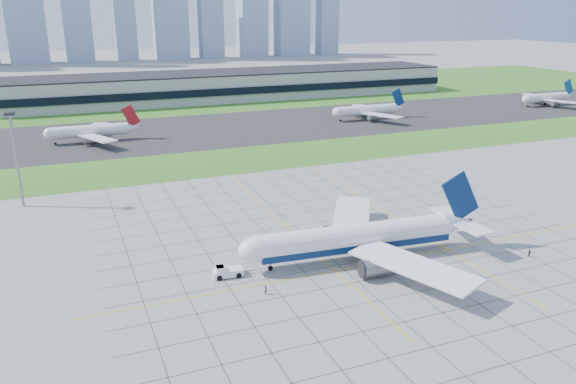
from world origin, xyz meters
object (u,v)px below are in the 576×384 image
airliner (357,238)px  crew_far (530,253)px  distant_jet_2 (367,110)px  distant_jet_1 (91,131)px  pushback_tug (226,272)px  crew_near (266,290)px  light_mast (15,148)px  distant_jet_3 (547,98)px

airliner → crew_far: bearing=-16.3°
distant_jet_2 → distant_jet_1: bearing=-179.7°
airliner → pushback_tug: bearing=-179.9°
crew_near → crew_far: 58.29m
distant_jet_1 → crew_near: bearing=-81.8°
crew_near → crew_far: crew_near is taller
pushback_tug → crew_near: pushback_tug is taller
crew_near → crew_far: (57.99, -5.89, -0.03)m
airliner → crew_near: bearing=-157.4°
light_mast → airliner: 92.96m
distant_jet_1 → distant_jet_2: same height
crew_far → distant_jet_3: size_ratio=0.04×
crew_far → distant_jet_3: bearing=64.0°
distant_jet_1 → distant_jet_2: 126.47m
crew_near → distant_jet_3: 260.38m
airliner → distant_jet_2: bearing=64.1°
airliner → crew_near: (-23.34, -7.51, -3.84)m
crew_far → pushback_tug: bearing=-173.3°
airliner → distant_jet_2: (82.12, 138.40, -0.26)m
crew_far → distant_jet_2: 159.09m
pushback_tug → distant_jet_1: size_ratio=0.20×
distant_jet_1 → airliner: bearing=-72.2°
light_mast → pushback_tug: bearing=-57.5°
light_mast → distant_jet_1: bearing=73.1°
crew_near → distant_jet_2: distant_jet_2 is taller
light_mast → crew_far: 128.33m
airliner → crew_near: size_ratio=30.97×
pushback_tug → crew_near: 10.90m
light_mast → pushback_tug: (38.90, -61.13, -15.12)m
light_mast → crew_near: light_mast is taller
light_mast → distant_jet_1: size_ratio=0.60×
crew_far → distant_jet_3: 218.45m
light_mast → crew_far: light_mast is taller
crew_near → distant_jet_1: 146.79m
light_mast → crew_far: size_ratio=14.79×
airliner → distant_jet_1: airliner is taller
airliner → pushback_tug: airliner is taller
light_mast → crew_near: (43.64, -70.95, -15.28)m
light_mast → crew_near: size_ratio=14.25×
distant_jet_3 → distant_jet_1: bearing=179.7°
pushback_tug → crew_far: pushback_tug is taller
light_mast → distant_jet_1: 78.53m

